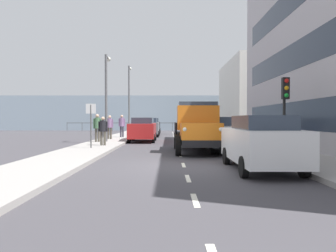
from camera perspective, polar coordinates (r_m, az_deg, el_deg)
ground_plane at (r=22.76m, az=1.40°, el=-2.86°), size 80.00×80.00×0.00m
sidewalk_left at (r=23.31m, az=12.73°, el=-2.61°), size 2.52×42.18×0.15m
sidewalk_right at (r=23.10m, az=-10.03°, el=-2.63°), size 2.52×42.18×0.15m
road_centreline_markings at (r=22.29m, az=1.43°, el=-2.94°), size 0.12×37.98×0.01m
building_far_block at (r=36.66m, az=17.01°, el=4.71°), size 8.57×11.79×7.78m
sea_horizon at (r=46.79m, az=0.71°, el=2.29°), size 80.00×0.80×5.00m
seawall_railing at (r=43.19m, az=0.77°, el=0.28°), size 28.08×0.08×1.20m
truck_vintage_orange at (r=15.67m, az=5.18°, el=-0.39°), size 2.17×5.64×2.43m
car_white_kerbside_near at (r=10.63m, az=15.89°, el=-2.71°), size 1.83×4.32×1.72m
car_silver_kerbside_1 at (r=16.77m, az=10.00°, el=-1.26°), size 1.86×4.55×1.72m
car_navy_kerbside_2 at (r=22.87m, az=7.34°, el=-0.61°), size 1.88×3.81×1.72m
car_red_oppositeside_0 at (r=23.39m, az=-4.44°, el=-0.56°), size 1.84×4.43×1.72m
car_grey_oppositeside_1 at (r=30.10m, az=-3.43°, el=-0.17°), size 1.96×4.00×1.72m
car_black_oppositeside_2 at (r=35.48m, az=-2.90°, el=0.04°), size 1.88×4.06×1.72m
pedestrian_in_dark_coat at (r=18.53m, az=-11.32°, el=-0.44°), size 0.53×0.34×1.60m
pedestrian_with_bag at (r=21.47m, az=-12.28°, el=0.10°), size 0.53×0.34×1.79m
pedestrian_by_lamp at (r=24.31m, az=-10.19°, el=0.16°), size 0.53×0.34×1.74m
pedestrian_couple_b at (r=26.82m, az=-8.09°, el=0.36°), size 0.53×0.34×1.82m
traffic_light_near at (r=14.48m, az=19.83°, el=4.54°), size 0.28×0.41×3.20m
lamp_post_promenade at (r=22.05m, az=-10.71°, el=6.38°), size 0.32×1.14×5.73m
lamp_post_far at (r=32.86m, az=-6.81°, el=5.65°), size 0.32×1.14×6.78m
street_sign at (r=17.03m, az=-13.36°, el=1.41°), size 0.50×0.07×2.25m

